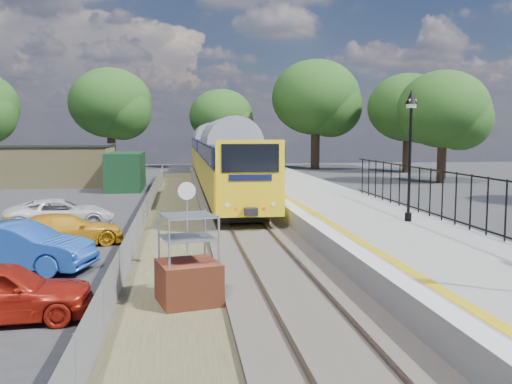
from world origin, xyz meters
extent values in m
plane|color=#2D2D30|center=(0.00, 0.00, 0.00)|extent=(120.00, 120.00, 0.00)
cube|color=#473F38|center=(0.00, 10.00, 0.10)|extent=(3.40, 80.00, 0.20)
cube|color=#4C472D|center=(-2.90, 8.00, 0.03)|extent=(2.60, 70.00, 0.06)
cube|color=brown|center=(-0.72, 10.00, 0.22)|extent=(0.07, 80.00, 0.14)
cube|color=brown|center=(0.72, 10.00, 0.22)|extent=(0.07, 80.00, 0.14)
cube|color=gray|center=(4.20, 8.00, 0.45)|extent=(5.00, 70.00, 0.90)
cube|color=silver|center=(1.95, 8.00, 0.91)|extent=(0.50, 70.00, 0.01)
cube|color=yellow|center=(2.45, 8.00, 0.91)|extent=(0.30, 70.00, 0.01)
cylinder|color=black|center=(5.30, 6.00, 1.05)|extent=(0.24, 0.24, 0.30)
cylinder|color=black|center=(5.30, 6.00, 2.90)|extent=(0.10, 0.10, 3.70)
cube|color=black|center=(5.30, 6.00, 4.85)|extent=(0.08, 0.08, 0.30)
cube|color=beige|center=(5.30, 6.00, 5.02)|extent=(0.26, 0.26, 0.30)
cone|color=black|center=(5.30, 6.00, 5.25)|extent=(0.44, 0.44, 0.50)
cube|color=black|center=(6.55, 2.50, 2.65)|extent=(0.05, 26.00, 0.05)
cube|color=tan|center=(-12.00, 32.00, 1.50)|extent=(8.00, 6.00, 3.00)
cube|color=black|center=(-12.00, 32.00, 3.05)|extent=(8.20, 6.20, 0.15)
cube|color=#14381E|center=(-6.50, 28.00, 1.30)|extent=(2.40, 6.00, 2.60)
cylinder|color=#332319|center=(-10.00, 50.00, 1.92)|extent=(0.88, 0.88, 3.85)
ellipsoid|color=#204A18|center=(-10.00, 50.00, 7.15)|extent=(8.80, 8.80, 7.48)
cylinder|color=#332319|center=(2.00, 52.00, 1.57)|extent=(0.72, 0.72, 3.15)
ellipsoid|color=#204A18|center=(2.00, 52.00, 5.85)|extent=(7.20, 7.20, 6.12)
cylinder|color=#332319|center=(12.00, 48.00, 2.10)|extent=(0.96, 0.96, 4.20)
ellipsoid|color=#204A18|center=(12.00, 48.00, 7.80)|extent=(9.60, 9.60, 8.16)
cylinder|color=#332319|center=(20.00, 42.00, 1.75)|extent=(0.80, 0.80, 3.50)
ellipsoid|color=#204A18|center=(20.00, 42.00, 6.50)|extent=(8.00, 8.00, 6.80)
cylinder|color=#332319|center=(18.00, 30.00, 1.57)|extent=(0.72, 0.72, 3.15)
ellipsoid|color=#204A18|center=(18.00, 30.00, 5.85)|extent=(7.20, 7.20, 6.12)
cube|color=yellow|center=(0.00, 18.89, 1.69)|extent=(2.80, 20.00, 1.90)
cube|color=#0F1437|center=(0.00, 18.89, 2.99)|extent=(2.82, 20.00, 0.90)
cube|color=black|center=(0.00, 18.89, 2.99)|extent=(2.82, 18.00, 0.70)
cube|color=black|center=(0.00, 18.89, 0.51)|extent=(2.00, 18.00, 0.45)
cube|color=yellow|center=(0.00, 39.49, 1.69)|extent=(2.80, 20.00, 1.90)
cube|color=#0F1437|center=(0.00, 39.49, 2.99)|extent=(2.82, 20.00, 0.90)
cube|color=black|center=(0.00, 39.49, 2.99)|extent=(2.82, 18.00, 0.70)
cube|color=black|center=(0.00, 39.49, 0.51)|extent=(2.00, 18.00, 0.45)
cube|color=black|center=(0.00, 8.68, 3.04)|extent=(2.24, 0.04, 1.10)
cube|color=brown|center=(-2.52, 0.03, 0.52)|extent=(1.62, 1.62, 1.03)
cylinder|color=#999EA3|center=(-2.50, 3.61, 1.16)|extent=(0.06, 0.06, 2.33)
cylinder|color=silver|center=(-2.50, 3.56, 2.33)|extent=(0.52, 0.05, 0.52)
imported|color=#A61C0F|center=(-6.52, -0.63, 0.65)|extent=(3.94, 1.82, 1.31)
imported|color=#1C49AB|center=(-7.37, 4.01, 0.71)|extent=(4.56, 2.63, 1.42)
imported|color=orange|center=(-6.73, 7.62, 0.58)|extent=(4.32, 2.85, 1.16)
imported|color=silver|center=(-7.71, 11.54, 0.62)|extent=(4.81, 2.96, 1.24)
camera|label=1|loc=(-2.68, -13.06, 4.03)|focal=40.00mm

